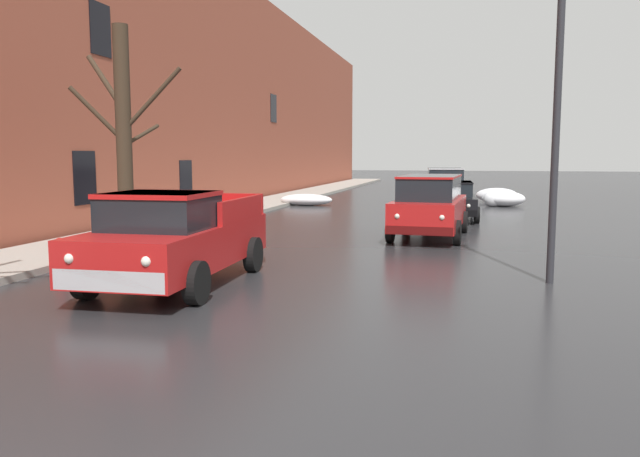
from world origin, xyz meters
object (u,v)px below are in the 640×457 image
at_px(suv_red_parked_kerbside_close, 430,204).
at_px(suv_silver_parked_far_down_block, 445,186).
at_px(pickup_truck_red_approaching_near_lane, 175,238).
at_px(sedan_black_parked_kerbside_mid, 451,199).
at_px(fire_hydrant, 60,255).
at_px(street_lamp_post, 558,94).
at_px(bare_tree_second_along_sidewalk, 123,136).

relative_size(suv_red_parked_kerbside_close, suv_silver_parked_far_down_block, 1.07).
xyz_separation_m(pickup_truck_red_approaching_near_lane, sedan_black_parked_kerbside_mid, (4.58, 13.60, -0.13)).
relative_size(pickup_truck_red_approaching_near_lane, fire_hydrant, 7.10).
distance_m(suv_silver_parked_far_down_block, fire_hydrant, 20.18).
distance_m(suv_red_parked_kerbside_close, suv_silver_parked_far_down_block, 11.58).
xyz_separation_m(suv_silver_parked_far_down_block, street_lamp_post, (2.64, -17.76, 2.53)).
bearing_deg(suv_red_parked_kerbside_close, pickup_truck_red_approaching_near_lane, -117.35).
height_order(pickup_truck_red_approaching_near_lane, suv_silver_parked_far_down_block, suv_silver_parked_far_down_block).
relative_size(bare_tree_second_along_sidewalk, pickup_truck_red_approaching_near_lane, 1.09).
distance_m(suv_red_parked_kerbside_close, fire_hydrant, 10.21).
distance_m(fire_hydrant, street_lamp_post, 10.29).
bearing_deg(street_lamp_post, suv_red_parked_kerbside_close, 112.99).
distance_m(suv_silver_parked_far_down_block, street_lamp_post, 18.13).
height_order(bare_tree_second_along_sidewalk, suv_silver_parked_far_down_block, bare_tree_second_along_sidewalk).
height_order(fire_hydrant, street_lamp_post, street_lamp_post).
distance_m(suv_red_parked_kerbside_close, street_lamp_post, 7.18).
bearing_deg(fire_hydrant, pickup_truck_red_approaching_near_lane, -13.45).
relative_size(bare_tree_second_along_sidewalk, street_lamp_post, 0.87).
xyz_separation_m(suv_red_parked_kerbside_close, street_lamp_post, (2.62, -6.18, 2.53)).
height_order(pickup_truck_red_approaching_near_lane, sedan_black_parked_kerbside_mid, pickup_truck_red_approaching_near_lane).
bearing_deg(street_lamp_post, fire_hydrant, -173.43).
relative_size(bare_tree_second_along_sidewalk, fire_hydrant, 7.74).
bearing_deg(pickup_truck_red_approaching_near_lane, fire_hydrant, 166.55).
relative_size(bare_tree_second_along_sidewalk, sedan_black_parked_kerbside_mid, 1.27).
height_order(suv_silver_parked_far_down_block, fire_hydrant, suv_silver_parked_far_down_block).
xyz_separation_m(suv_red_parked_kerbside_close, sedan_black_parked_kerbside_mid, (0.44, 5.59, -0.23)).
xyz_separation_m(bare_tree_second_along_sidewalk, fire_hydrant, (-0.00, -2.61, -2.50)).
height_order(pickup_truck_red_approaching_near_lane, fire_hydrant, pickup_truck_red_approaching_near_lane).
xyz_separation_m(bare_tree_second_along_sidewalk, suv_red_parked_kerbside_close, (7.10, 4.70, -1.87)).
bearing_deg(suv_silver_parked_far_down_block, fire_hydrant, -110.57).
height_order(suv_red_parked_kerbside_close, sedan_black_parked_kerbside_mid, suv_red_parked_kerbside_close).
bearing_deg(sedan_black_parked_kerbside_mid, bare_tree_second_along_sidewalk, -126.22).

